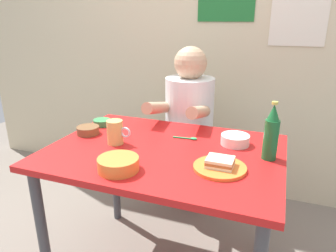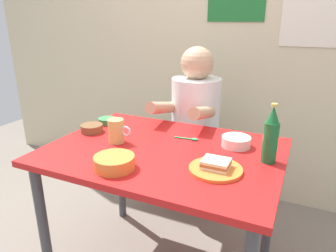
# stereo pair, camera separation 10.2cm
# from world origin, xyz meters

# --- Properties ---
(wall_back) EXTENTS (4.40, 0.09, 2.60)m
(wall_back) POSITION_xyz_m (0.00, 1.05, 1.30)
(wall_back) COLOR beige
(wall_back) RESTS_ON ground
(dining_table) EXTENTS (1.10, 0.80, 0.74)m
(dining_table) POSITION_xyz_m (0.00, 0.00, 0.65)
(dining_table) COLOR red
(dining_table) RESTS_ON ground
(stool) EXTENTS (0.34, 0.34, 0.45)m
(stool) POSITION_xyz_m (-0.07, 0.63, 0.35)
(stool) COLOR #4C4C51
(stool) RESTS_ON ground
(person_seated) EXTENTS (0.33, 0.56, 0.72)m
(person_seated) POSITION_xyz_m (-0.07, 0.62, 0.77)
(person_seated) COLOR white
(person_seated) RESTS_ON stool
(plate_orange) EXTENTS (0.22, 0.22, 0.01)m
(plate_orange) POSITION_xyz_m (0.29, -0.11, 0.75)
(plate_orange) COLOR orange
(plate_orange) RESTS_ON dining_table
(sandwich) EXTENTS (0.11, 0.09, 0.04)m
(sandwich) POSITION_xyz_m (0.29, -0.11, 0.77)
(sandwich) COLOR beige
(sandwich) RESTS_ON plate_orange
(beer_mug) EXTENTS (0.13, 0.08, 0.12)m
(beer_mug) POSITION_xyz_m (-0.25, -0.02, 0.80)
(beer_mug) COLOR #D1BC66
(beer_mug) RESTS_ON dining_table
(beer_bottle) EXTENTS (0.06, 0.06, 0.26)m
(beer_bottle) POSITION_xyz_m (0.47, 0.06, 0.86)
(beer_bottle) COLOR #19602D
(beer_bottle) RESTS_ON dining_table
(rice_bowl_white) EXTENTS (0.14, 0.14, 0.05)m
(rice_bowl_white) POSITION_xyz_m (0.31, 0.18, 0.77)
(rice_bowl_white) COLOR silver
(rice_bowl_white) RESTS_ON dining_table
(condiment_bowl_brown) EXTENTS (0.12, 0.12, 0.04)m
(condiment_bowl_brown) POSITION_xyz_m (-0.46, 0.04, 0.76)
(condiment_bowl_brown) COLOR brown
(condiment_bowl_brown) RESTS_ON dining_table
(soup_bowl_orange) EXTENTS (0.17, 0.17, 0.05)m
(soup_bowl_orange) POSITION_xyz_m (-0.10, -0.27, 0.77)
(soup_bowl_orange) COLOR orange
(soup_bowl_orange) RESTS_ON dining_table
(dip_bowl_green) EXTENTS (0.10, 0.10, 0.03)m
(dip_bowl_green) POSITION_xyz_m (-0.47, 0.20, 0.76)
(dip_bowl_green) COLOR #388C4C
(dip_bowl_green) RESTS_ON dining_table
(spoon) EXTENTS (0.13, 0.03, 0.01)m
(spoon) POSITION_xyz_m (0.08, 0.16, 0.75)
(spoon) COLOR #26A559
(spoon) RESTS_ON dining_table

